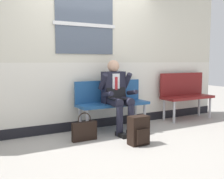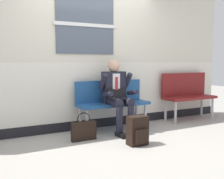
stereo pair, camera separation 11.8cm
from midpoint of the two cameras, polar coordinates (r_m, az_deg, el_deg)
The scene contains 7 objects.
ground_plane at distance 4.34m, azimuth -1.16°, elevation -10.23°, with size 18.00×18.00×0.00m, color #9E9991.
station_wall at distance 4.84m, azimuth -5.42°, elevation 8.35°, with size 6.06×0.17×2.84m.
bench_with_person at distance 4.76m, azimuth -0.84°, elevation -2.28°, with size 1.31×0.42×0.87m.
bench_empty at distance 5.83m, azimuth 14.84°, elevation -0.62°, with size 1.18×0.42×0.97m.
person_seated at distance 4.57m, azimuth 0.34°, elevation -0.91°, with size 0.57×0.70×1.24m.
backpack at distance 3.94m, azimuth 4.89°, elevation -8.79°, with size 0.29×0.22×0.43m.
handbag at distance 4.16m, azimuth -6.75°, elevation -8.70°, with size 0.39×0.08×0.44m.
Camera 1 is at (-2.03, -3.64, 1.21)m, focal length 42.69 mm.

